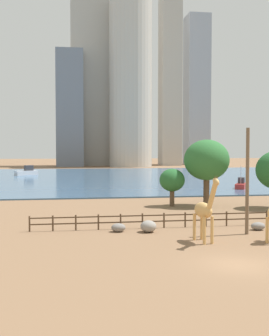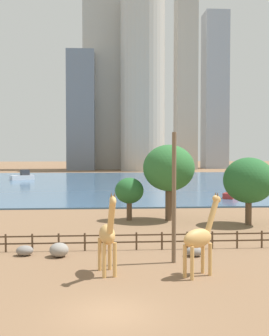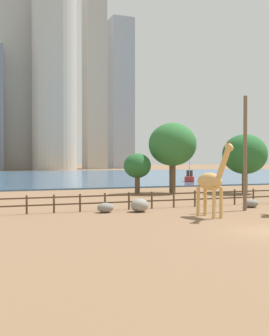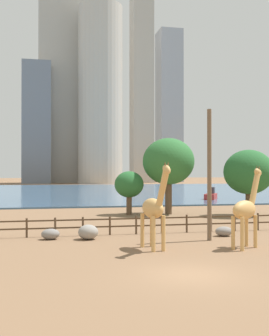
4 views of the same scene
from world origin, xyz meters
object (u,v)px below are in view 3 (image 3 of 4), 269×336
object	(u,v)px
giraffe_tall	(211,181)
boulder_near_fence	(139,205)
boulder_by_pole	(251,203)
tree_left_large	(172,145)
utility_pole	(245,153)
tree_center_broad	(245,154)
boat_sailboat	(190,178)
tree_right_tall	(137,166)
boulder_small	(105,208)

from	to	relation	value
giraffe_tall	boulder_near_fence	bearing A→B (deg)	-153.23
boulder_by_pole	tree_left_large	size ratio (longest dim) A/B	0.15
giraffe_tall	tree_left_large	xyz separation A→B (m)	(6.49, 18.94, 3.11)
giraffe_tall	utility_pole	xyz separation A→B (m)	(4.31, 2.37, 1.89)
tree_center_broad	giraffe_tall	bearing A→B (deg)	-131.45
tree_left_large	boat_sailboat	size ratio (longest dim) A/B	1.82
tree_left_large	utility_pole	bearing A→B (deg)	-97.50
boulder_near_fence	boulder_by_pole	world-z (taller)	boulder_near_fence
boulder_by_pole	tree_right_tall	size ratio (longest dim) A/B	0.27
boulder_small	tree_left_large	xyz separation A→B (m)	(12.21, 14.07, 5.11)
boulder_near_fence	boulder_by_pole	distance (m)	9.29
tree_left_large	tree_center_broad	size ratio (longest dim) A/B	1.19
tree_right_tall	utility_pole	bearing A→B (deg)	-83.49
boat_sailboat	tree_center_broad	bearing A→B (deg)	17.19
giraffe_tall	utility_pole	distance (m)	5.27
boulder_by_pole	giraffe_tall	bearing A→B (deg)	-147.17
boulder_small	boulder_near_fence	bearing A→B (deg)	-11.70
boulder_near_fence	tree_left_large	xyz separation A→B (m)	(9.80, 14.57, 4.98)
boulder_small	tree_left_large	world-z (taller)	tree_left_large
boulder_near_fence	tree_center_broad	bearing A→B (deg)	33.49
boulder_by_pole	utility_pole	bearing A→B (deg)	-138.15
boulder_by_pole	tree_left_large	distance (m)	15.95
tree_center_broad	tree_left_large	bearing A→B (deg)	156.92
tree_center_broad	tree_right_tall	world-z (taller)	tree_center_broad
utility_pole	tree_left_large	size ratio (longest dim) A/B	1.07
tree_center_broad	boat_sailboat	bearing A→B (deg)	77.36
tree_center_broad	boulder_by_pole	bearing A→B (deg)	-123.74
boulder_near_fence	boulder_small	distance (m)	2.47
tree_right_tall	boulder_near_fence	bearing A→B (deg)	-110.84
utility_pole	boat_sailboat	size ratio (longest dim) A/B	1.95
giraffe_tall	tree_right_tall	xyz separation A→B (m)	(2.38, 19.31, 0.72)
boulder_small	tree_center_broad	xyz separation A→B (m)	(19.65, 10.90, 4.02)
boulder_near_fence	tree_right_tall	world-z (taller)	tree_right_tall
utility_pole	boulder_small	world-z (taller)	utility_pole
tree_left_large	boat_sailboat	bearing A→B (deg)	56.62
boulder_by_pole	tree_center_broad	xyz separation A→B (m)	(7.97, 11.93, 4.04)
boulder_by_pole	tree_left_large	world-z (taller)	tree_left_large
boulder_small	tree_right_tall	xyz separation A→B (m)	(8.10, 14.44, 2.72)
tree_center_broad	tree_right_tall	bearing A→B (deg)	162.97
boat_sailboat	giraffe_tall	bearing A→B (deg)	3.27
boulder_near_fence	tree_left_large	bearing A→B (deg)	56.08
tree_center_broad	boulder_near_fence	bearing A→B (deg)	-146.51
boulder_by_pole	boulder_small	size ratio (longest dim) A/B	1.03
boulder_small	boulder_by_pole	bearing A→B (deg)	-5.00
boat_sailboat	boulder_near_fence	bearing A→B (deg)	-3.78
boulder_near_fence	boulder_by_pole	size ratio (longest dim) A/B	1.07
giraffe_tall	tree_left_large	world-z (taller)	tree_left_large
boulder_near_fence	boulder_by_pole	bearing A→B (deg)	-3.22
tree_center_broad	utility_pole	bearing A→B (deg)	-125.66
tree_left_large	tree_right_tall	world-z (taller)	tree_left_large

